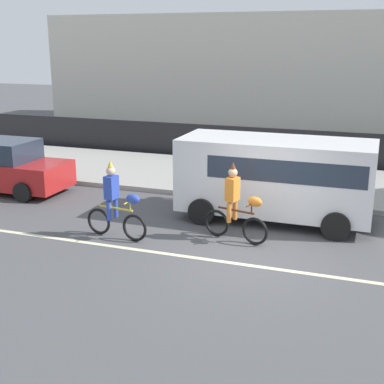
# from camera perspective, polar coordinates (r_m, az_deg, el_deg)

# --- Properties ---
(ground_plane) EXTENTS (80.00, 80.00, 0.00)m
(ground_plane) POSITION_cam_1_polar(r_m,az_deg,el_deg) (12.06, 6.33, -6.85)
(ground_plane) COLOR #4C4C4F
(road_centre_line) EXTENTS (36.00, 0.14, 0.01)m
(road_centre_line) POSITION_cam_1_polar(r_m,az_deg,el_deg) (11.61, 5.75, -7.73)
(road_centre_line) COLOR beige
(road_centre_line) RESTS_ON ground
(sidewalk_curb) EXTENTS (60.00, 5.00, 0.15)m
(sidewalk_curb) POSITION_cam_1_polar(r_m,az_deg,el_deg) (18.11, 11.19, 0.95)
(sidewalk_curb) COLOR #9E9B93
(sidewalk_curb) RESTS_ON ground
(fence_line) EXTENTS (40.00, 0.08, 1.40)m
(fence_line) POSITION_cam_1_polar(r_m,az_deg,el_deg) (20.78, 12.53, 4.54)
(fence_line) COLOR black
(fence_line) RESTS_ON ground
(building_backdrop) EXTENTS (28.00, 8.00, 5.91)m
(building_backdrop) POSITION_cam_1_polar(r_m,az_deg,el_deg) (29.05, 14.28, 12.04)
(building_backdrop) COLOR beige
(building_backdrop) RESTS_ON ground
(parade_cyclist_cobalt) EXTENTS (1.71, 0.51, 1.92)m
(parade_cyclist_cobalt) POSITION_cam_1_polar(r_m,az_deg,el_deg) (12.95, -8.11, -1.35)
(parade_cyclist_cobalt) COLOR black
(parade_cyclist_cobalt) RESTS_ON ground
(parade_cyclist_orange) EXTENTS (1.68, 0.60, 1.92)m
(parade_cyclist_orange) POSITION_cam_1_polar(r_m,az_deg,el_deg) (12.70, 4.75, -1.59)
(parade_cyclist_orange) COLOR black
(parade_cyclist_orange) RESTS_ON ground
(parked_van_white) EXTENTS (5.00, 2.22, 2.18)m
(parked_van_white) POSITION_cam_1_polar(r_m,az_deg,el_deg) (14.18, 9.18, 1.95)
(parked_van_white) COLOR white
(parked_van_white) RESTS_ON ground
(parked_car_red) EXTENTS (4.10, 1.92, 1.64)m
(parked_car_red) POSITION_cam_1_polar(r_m,az_deg,el_deg) (17.97, -19.38, 2.54)
(parked_car_red) COLOR #AD1E1E
(parked_car_red) RESTS_ON ground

